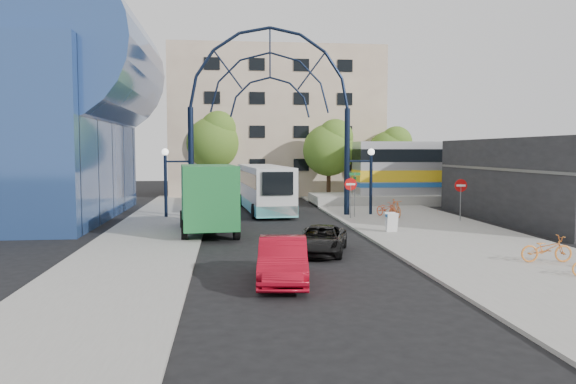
{
  "coord_description": "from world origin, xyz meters",
  "views": [
    {
      "loc": [
        -2.79,
        -21.79,
        4.25
      ],
      "look_at": [
        0.26,
        6.0,
        2.21
      ],
      "focal_mm": 35.0,
      "sensor_mm": 36.0,
      "label": 1
    }
  ],
  "objects": [
    {
      "name": "tree_north_b",
      "position": [
        -3.88,
        29.93,
        5.27
      ],
      "size": [
        5.12,
        5.12,
        8.0
      ],
      "color": "#382314",
      "rests_on": "ground"
    },
    {
      "name": "transit_hall",
      "position": [
        -15.3,
        15.0,
        6.7
      ],
      "size": [
        16.5,
        18.0,
        14.5
      ],
      "color": "navy",
      "rests_on": "ground"
    },
    {
      "name": "tree_north_a",
      "position": [
        6.12,
        25.93,
        4.61
      ],
      "size": [
        4.48,
        4.48,
        7.0
      ],
      "color": "#382314",
      "rests_on": "ground"
    },
    {
      "name": "train_platform",
      "position": [
        20.0,
        22.0,
        0.4
      ],
      "size": [
        32.0,
        5.0,
        0.8
      ],
      "primitive_type": "cube",
      "color": "gray",
      "rests_on": "ground"
    },
    {
      "name": "train_car",
      "position": [
        20.0,
        22.0,
        2.9
      ],
      "size": [
        25.1,
        3.05,
        4.2
      ],
      "color": "#B7B7BC",
      "rests_on": "train_platform"
    },
    {
      "name": "green_truck",
      "position": [
        -3.77,
        7.14,
        1.77
      ],
      "size": [
        3.23,
        7.24,
        3.55
      ],
      "rotation": [
        0.0,
        0.0,
        0.09
      ],
      "color": "black",
      "rests_on": "ground"
    },
    {
      "name": "apartment_block",
      "position": [
        2.0,
        34.97,
        7.0
      ],
      "size": [
        20.0,
        12.1,
        14.0
      ],
      "color": "tan",
      "rests_on": "ground"
    },
    {
      "name": "ground",
      "position": [
        0.0,
        0.0,
        0.0
      ],
      "size": [
        120.0,
        120.0,
        0.0
      ],
      "primitive_type": "plane",
      "color": "black",
      "rests_on": "ground"
    },
    {
      "name": "bike_near_a",
      "position": [
        7.25,
        12.59,
        0.61
      ],
      "size": [
        1.33,
        1.96,
        0.97
      ],
      "primitive_type": "imported",
      "rotation": [
        0.0,
        0.0,
        0.41
      ],
      "color": "#F15C30",
      "rests_on": "sidewalk_east"
    },
    {
      "name": "do_not_enter_sign",
      "position": [
        11.0,
        10.0,
        1.98
      ],
      "size": [
        0.76,
        0.07,
        2.48
      ],
      "color": "slate",
      "rests_on": "sidewalk_east"
    },
    {
      "name": "stop_sign",
      "position": [
        4.8,
        12.0,
        1.99
      ],
      "size": [
        0.8,
        0.07,
        2.5
      ],
      "color": "slate",
      "rests_on": "sidewalk_east"
    },
    {
      "name": "red_sedan",
      "position": [
        -1.0,
        -3.97,
        0.73
      ],
      "size": [
        1.96,
        4.54,
        1.45
      ],
      "primitive_type": "imported",
      "rotation": [
        0.0,
        0.0,
        -0.1
      ],
      "color": "maroon",
      "rests_on": "ground"
    },
    {
      "name": "bike_near_b",
      "position": [
        7.74,
        12.27,
        0.67
      ],
      "size": [
        0.64,
        1.87,
        1.1
      ],
      "primitive_type": "imported",
      "rotation": [
        0.0,
        0.0,
        0.06
      ],
      "color": "#D2652A",
      "rests_on": "sidewalk_east"
    },
    {
      "name": "tree_north_c",
      "position": [
        12.12,
        27.93,
        4.28
      ],
      "size": [
        4.16,
        4.16,
        6.5
      ],
      "color": "#382314",
      "rests_on": "ground"
    },
    {
      "name": "black_suv",
      "position": [
        1.09,
        0.97,
        0.58
      ],
      "size": [
        2.98,
        4.53,
        1.16
      ],
      "primitive_type": "imported",
      "rotation": [
        0.0,
        0.0,
        -0.27
      ],
      "color": "black",
      "rests_on": "ground"
    },
    {
      "name": "gateway_arch",
      "position": [
        0.0,
        14.0,
        8.56
      ],
      "size": [
        13.64,
        0.44,
        12.1
      ],
      "color": "black",
      "rests_on": "ground"
    },
    {
      "name": "street_name_sign",
      "position": [
        5.2,
        12.6,
        2.13
      ],
      "size": [
        0.7,
        0.7,
        2.8
      ],
      "color": "slate",
      "rests_on": "sidewalk_east"
    },
    {
      "name": "sandwich_board",
      "position": [
        5.6,
        5.98,
        0.74
      ],
      "size": [
        0.55,
        0.61,
        0.99
      ],
      "color": "white",
      "rests_on": "sidewalk_east"
    },
    {
      "name": "bike_far_a",
      "position": [
        9.03,
        -2.32,
        0.62
      ],
      "size": [
        1.96,
        0.83,
        1.01
      ],
      "primitive_type": "imported",
      "rotation": [
        0.0,
        0.0,
        1.49
      ],
      "color": "orange",
      "rests_on": "sidewalk_east"
    },
    {
      "name": "city_bus",
      "position": [
        -0.16,
        17.63,
        1.68
      ],
      "size": [
        3.46,
        11.84,
        3.21
      ],
      "rotation": [
        0.0,
        0.0,
        0.07
      ],
      "color": "silver",
      "rests_on": "ground"
    },
    {
      "name": "commercial_block_east",
      "position": [
        16.0,
        10.0,
        2.5
      ],
      "size": [
        6.0,
        16.0,
        5.0
      ],
      "primitive_type": "cube",
      "color": "black",
      "rests_on": "ground"
    },
    {
      "name": "sidewalk_east",
      "position": [
        8.0,
        4.0,
        0.06
      ],
      "size": [
        8.0,
        56.0,
        0.12
      ],
      "primitive_type": "cube",
      "color": "gray",
      "rests_on": "ground"
    },
    {
      "name": "plaza_west",
      "position": [
        -6.5,
        6.0,
        0.06
      ],
      "size": [
        5.0,
        50.0,
        0.12
      ],
      "primitive_type": "cube",
      "color": "gray",
      "rests_on": "ground"
    }
  ]
}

